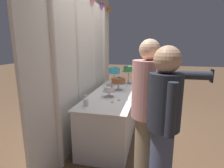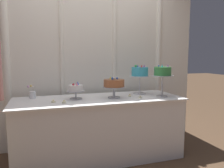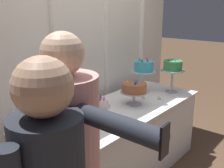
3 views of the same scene
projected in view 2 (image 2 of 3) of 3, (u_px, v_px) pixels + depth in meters
name	position (u px, v px, depth m)	size (l,w,h in m)	color
ground_plane	(101.00, 160.00, 2.86)	(24.00, 24.00, 0.00)	brown
draped_curtain	(88.00, 47.00, 3.27)	(3.42, 0.15, 2.87)	white
cake_table	(99.00, 128.00, 2.91)	(2.14, 0.79, 0.79)	white
cake_display_leftmost	(76.00, 89.00, 2.77)	(0.22, 0.22, 0.23)	#B2B2B7
cake_display_midleft	(114.00, 84.00, 2.85)	(0.29, 0.29, 0.27)	#B2B2B7
cake_display_midright	(140.00, 73.00, 3.14)	(0.29, 0.29, 0.42)	silver
cake_display_rightmost	(163.00, 73.00, 2.93)	(0.29, 0.29, 0.43)	#B2B2B7
flower_vase	(32.00, 94.00, 2.83)	(0.10, 0.08, 0.18)	silver
tealight_far_left	(53.00, 102.00, 2.59)	(0.05, 0.05, 0.03)	beige
tealight_near_left	(64.00, 102.00, 2.55)	(0.05, 0.05, 0.04)	beige
tealight_near_right	(130.00, 96.00, 2.98)	(0.04, 0.04, 0.03)	beige
tealight_far_right	(140.00, 97.00, 2.85)	(0.04, 0.04, 0.03)	beige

